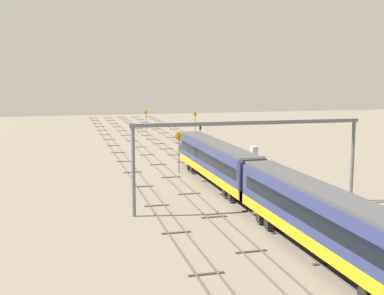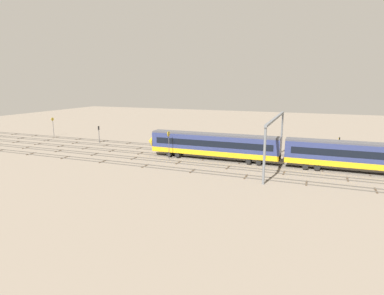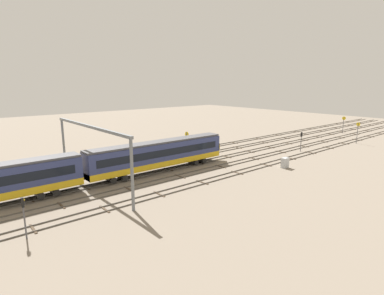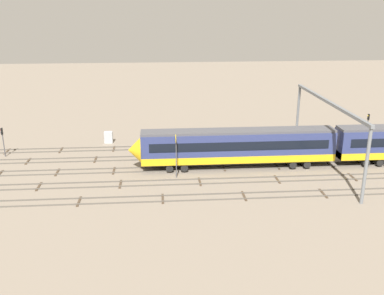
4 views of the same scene
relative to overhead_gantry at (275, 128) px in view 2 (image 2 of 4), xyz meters
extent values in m
plane|color=gray|center=(16.15, -0.14, -6.60)|extent=(208.34, 208.34, 0.00)
cube|color=#59544C|center=(16.15, -9.46, -6.52)|extent=(192.34, 0.07, 0.16)
cube|color=#59544C|center=(16.15, -8.03, -6.52)|extent=(192.34, 0.07, 0.16)
cube|color=#473828|center=(-17.14, -8.74, -6.56)|extent=(0.24, 2.40, 0.08)
cube|color=#473828|center=(-9.74, -8.74, -6.56)|extent=(0.24, 2.40, 0.08)
cube|color=#473828|center=(-2.34, -8.74, -6.56)|extent=(0.24, 2.40, 0.08)
cube|color=#473828|center=(5.06, -8.74, -6.56)|extent=(0.24, 2.40, 0.08)
cube|color=#473828|center=(12.45, -8.74, -6.56)|extent=(0.24, 2.40, 0.08)
cube|color=#473828|center=(19.85, -8.74, -6.56)|extent=(0.24, 2.40, 0.08)
cube|color=#473828|center=(27.25, -8.74, -6.56)|extent=(0.24, 2.40, 0.08)
cube|color=#473828|center=(34.65, -8.74, -6.56)|extent=(0.24, 2.40, 0.08)
cube|color=#473828|center=(42.04, -8.74, -6.56)|extent=(0.24, 2.40, 0.08)
cube|color=#473828|center=(49.44, -8.74, -6.56)|extent=(0.24, 2.40, 0.08)
cube|color=#473828|center=(56.84, -8.74, -6.56)|extent=(0.24, 2.40, 0.08)
cube|color=#473828|center=(64.24, -8.74, -6.56)|extent=(0.24, 2.40, 0.08)
cube|color=#473828|center=(71.63, -8.74, -6.56)|extent=(0.24, 2.40, 0.08)
cube|color=#59544C|center=(16.15, -5.16, -6.52)|extent=(192.34, 0.07, 0.16)
cube|color=#59544C|center=(16.15, -3.73, -6.52)|extent=(192.34, 0.07, 0.16)
cube|color=#473828|center=(-14.45, -4.44, -6.56)|extent=(0.24, 2.40, 0.08)
cube|color=#473828|center=(-5.70, -4.44, -6.56)|extent=(0.24, 2.40, 0.08)
cube|color=#473828|center=(3.04, -4.44, -6.56)|extent=(0.24, 2.40, 0.08)
cube|color=#473828|center=(11.78, -4.44, -6.56)|extent=(0.24, 2.40, 0.08)
cube|color=#473828|center=(20.52, -4.44, -6.56)|extent=(0.24, 2.40, 0.08)
cube|color=#473828|center=(29.27, -4.44, -6.56)|extent=(0.24, 2.40, 0.08)
cube|color=#473828|center=(38.01, -4.44, -6.56)|extent=(0.24, 2.40, 0.08)
cube|color=#473828|center=(46.75, -4.44, -6.56)|extent=(0.24, 2.40, 0.08)
cube|color=#473828|center=(55.49, -4.44, -6.56)|extent=(0.24, 2.40, 0.08)
cube|color=#473828|center=(64.24, -4.44, -6.56)|extent=(0.24, 2.40, 0.08)
cube|color=#59544C|center=(16.15, -0.86, -6.52)|extent=(192.34, 0.07, 0.16)
cube|color=#59544C|center=(16.15, 0.57, -6.52)|extent=(192.34, 0.07, 0.16)
cube|color=#473828|center=(-14.76, -0.14, -6.56)|extent=(0.24, 2.40, 0.08)
cube|color=#473828|center=(-7.89, -0.14, -6.56)|extent=(0.24, 2.40, 0.08)
cube|color=#473828|center=(-1.02, -0.14, -6.56)|extent=(0.24, 2.40, 0.08)
cube|color=#473828|center=(5.85, -0.14, -6.56)|extent=(0.24, 2.40, 0.08)
cube|color=#473828|center=(12.72, -0.14, -6.56)|extent=(0.24, 2.40, 0.08)
cube|color=#473828|center=(19.59, -0.14, -6.56)|extent=(0.24, 2.40, 0.08)
cube|color=#473828|center=(26.46, -0.14, -6.56)|extent=(0.24, 2.40, 0.08)
cube|color=#473828|center=(33.33, -0.14, -6.56)|extent=(0.24, 2.40, 0.08)
cube|color=#473828|center=(40.19, -0.14, -6.56)|extent=(0.24, 2.40, 0.08)
cube|color=#473828|center=(47.06, -0.14, -6.56)|extent=(0.24, 2.40, 0.08)
cube|color=#473828|center=(53.93, -0.14, -6.56)|extent=(0.24, 2.40, 0.08)
cube|color=#473828|center=(60.80, -0.14, -6.56)|extent=(0.24, 2.40, 0.08)
cube|color=#59544C|center=(16.15, 3.44, -6.52)|extent=(192.34, 0.07, 0.16)
cube|color=#59544C|center=(16.15, 4.87, -6.52)|extent=(192.34, 0.07, 0.16)
cube|color=#473828|center=(-11.32, 4.16, -6.56)|extent=(0.24, 2.40, 0.08)
cube|color=#473828|center=(-2.17, 4.16, -6.56)|extent=(0.24, 2.40, 0.08)
cube|color=#473828|center=(6.99, 4.16, -6.56)|extent=(0.24, 2.40, 0.08)
cube|color=#473828|center=(16.15, 4.16, -6.56)|extent=(0.24, 2.40, 0.08)
cube|color=#473828|center=(25.31, 4.16, -6.56)|extent=(0.24, 2.40, 0.08)
cube|color=#473828|center=(34.47, 4.16, -6.56)|extent=(0.24, 2.40, 0.08)
cube|color=#473828|center=(43.63, 4.16, -6.56)|extent=(0.24, 2.40, 0.08)
cube|color=#473828|center=(52.79, 4.16, -6.56)|extent=(0.24, 2.40, 0.08)
cube|color=#59544C|center=(16.15, 7.74, -6.52)|extent=(192.34, 0.07, 0.16)
cube|color=#59544C|center=(16.15, 9.18, -6.52)|extent=(192.34, 0.07, 0.16)
cube|color=#473828|center=(-14.45, 8.46, -6.56)|extent=(0.24, 2.40, 0.08)
cube|color=#473828|center=(-5.70, 8.46, -6.56)|extent=(0.24, 2.40, 0.08)
cube|color=#473828|center=(3.04, 8.46, -6.56)|extent=(0.24, 2.40, 0.08)
cube|color=#473828|center=(11.78, 8.46, -6.56)|extent=(0.24, 2.40, 0.08)
cube|color=#473828|center=(20.52, 8.46, -6.56)|extent=(0.24, 2.40, 0.08)
cube|color=#473828|center=(29.27, 8.46, -6.56)|extent=(0.24, 2.40, 0.08)
cube|color=#473828|center=(38.01, 8.46, -6.56)|extent=(0.24, 2.40, 0.08)
cube|color=#473828|center=(46.75, 8.46, -6.56)|extent=(0.24, 2.40, 0.08)
cube|color=#473828|center=(55.49, 8.46, -6.56)|extent=(0.24, 2.40, 0.08)
cube|color=navy|center=(10.98, -0.14, -3.74)|extent=(24.00, 2.90, 3.60)
cube|color=gold|center=(10.98, -0.14, -5.09)|extent=(24.00, 2.94, 0.90)
cube|color=#4C4C51|center=(10.98, -0.14, -1.79)|extent=(24.00, 2.50, 0.30)
cube|color=black|center=(10.98, -1.60, -3.31)|extent=(22.00, 0.04, 1.10)
cube|color=black|center=(10.98, 1.32, -3.31)|extent=(22.00, 0.04, 1.10)
cylinder|color=black|center=(2.40, -0.14, -5.99)|extent=(0.90, 2.70, 0.90)
cylinder|color=black|center=(4.20, -0.14, -5.99)|extent=(0.90, 2.70, 0.90)
cylinder|color=black|center=(17.76, -0.14, -5.99)|extent=(0.90, 2.70, 0.90)
cylinder|color=black|center=(19.56, -0.14, -5.99)|extent=(0.90, 2.70, 0.90)
cube|color=navy|center=(-13.82, -0.14, -3.74)|extent=(24.00, 2.90, 3.60)
cube|color=gold|center=(-13.82, -0.14, -5.09)|extent=(24.00, 2.94, 0.90)
cube|color=#4C4C51|center=(-13.82, -0.14, -1.79)|extent=(24.00, 2.50, 0.30)
cube|color=black|center=(-13.82, -1.60, -3.31)|extent=(22.00, 0.04, 1.10)
cube|color=black|center=(-13.82, 1.32, -3.31)|extent=(22.00, 0.04, 1.10)
cylinder|color=black|center=(-7.04, -0.14, -5.99)|extent=(0.90, 2.70, 0.90)
cylinder|color=black|center=(-5.24, -0.14, -5.99)|extent=(0.90, 2.70, 0.90)
cone|color=gold|center=(23.78, -0.14, -3.92)|extent=(1.60, 3.24, 3.24)
cylinder|color=slate|center=(0.00, -11.11, -2.55)|extent=(0.36, 0.36, 8.11)
cylinder|color=slate|center=(0.00, 11.11, -2.55)|extent=(0.36, 0.36, 8.11)
cube|color=slate|center=(0.00, 0.00, 1.68)|extent=(0.40, 22.81, 0.35)
cylinder|color=#4C4C51|center=(59.37, -10.51, -4.15)|extent=(0.12, 0.12, 4.91)
cylinder|color=yellow|center=(59.41, -10.51, -2.09)|extent=(0.05, 0.88, 0.88)
cube|color=black|center=(59.44, -10.51, -2.09)|extent=(0.02, 0.40, 0.12)
cylinder|color=#4C4C51|center=(18.80, 2.53, -3.96)|extent=(0.12, 0.12, 5.28)
cylinder|color=yellow|center=(18.84, 2.53, -1.78)|extent=(0.05, 1.02, 1.02)
cube|color=black|center=(18.87, 2.53, -1.78)|extent=(0.02, 0.46, 0.12)
cylinder|color=#4C4C51|center=(-10.67, -10.40, -5.06)|extent=(0.14, 0.14, 3.08)
cube|color=black|center=(-10.67, -10.40, -3.07)|extent=(0.20, 0.32, 0.90)
sphere|color=yellow|center=(-10.56, -10.40, -2.87)|extent=(0.20, 0.20, 0.20)
sphere|color=#262626|center=(-10.56, -10.40, -3.27)|extent=(0.20, 0.20, 0.20)
cylinder|color=#4C4C51|center=(41.62, -6.71, -5.05)|extent=(0.14, 0.14, 3.10)
cube|color=black|center=(41.62, -6.71, -3.05)|extent=(0.20, 0.32, 0.90)
sphere|color=red|center=(41.73, -6.71, -2.85)|extent=(0.20, 0.20, 0.20)
sphere|color=#262626|center=(41.73, -6.71, -3.25)|extent=(0.20, 0.20, 0.20)
cube|color=#B2B7BC|center=(28.27, -11.79, -5.75)|extent=(1.20, 0.85, 1.70)
cube|color=#333333|center=(28.88, -11.79, -5.50)|extent=(0.02, 0.59, 0.24)
camera|label=1|loc=(-43.46, 16.95, 6.05)|focal=46.19mm
camera|label=2|loc=(-6.46, 55.08, 7.53)|focal=29.91mm
camera|label=3|loc=(-15.90, -40.02, 7.42)|focal=29.01mm
camera|label=4|loc=(20.67, 50.33, 13.08)|focal=40.48mm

